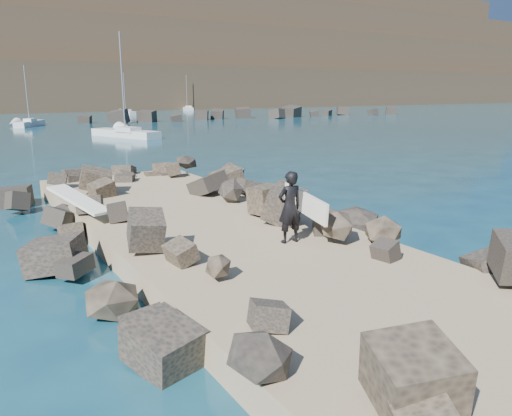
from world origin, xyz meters
The scene contains 11 objects.
ground centered at (0.00, 0.00, 0.00)m, with size 800.00×800.00×0.00m, color #0F384C.
jetty centered at (0.00, -2.00, 0.30)m, with size 6.00×26.00×0.60m, color #8C7759.
riprap_left centered at (-2.90, -1.50, 0.50)m, with size 2.60×22.00×1.00m, color black.
riprap_right centered at (2.90, -1.50, 0.50)m, with size 2.60×22.00×1.00m, color black.
breakwater_secondary centered at (35.00, 55.00, 0.60)m, with size 52.00×4.00×1.20m, color black.
surfboard_resting centered at (-3.01, 3.79, 1.04)m, with size 0.58×2.34×0.08m, color white.
surfer_with_board centered at (0.86, -1.25, 1.48)m, with size 0.98×2.15×1.74m.
sailboat_b centered at (2.43, 54.00, 0.35)m, with size 4.12×5.63×7.14m.
sailboat_d centered at (20.77, 75.97, 0.35)m, with size 2.16×6.03×7.24m.
sailboat_c centered at (7.89, 34.63, 0.35)m, with size 4.47×7.90×9.35m.
sailboat_f centered at (38.02, 88.76, 0.35)m, with size 2.49×6.23×7.44m.
Camera 1 is at (-5.96, -10.70, 4.20)m, focal length 35.00 mm.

